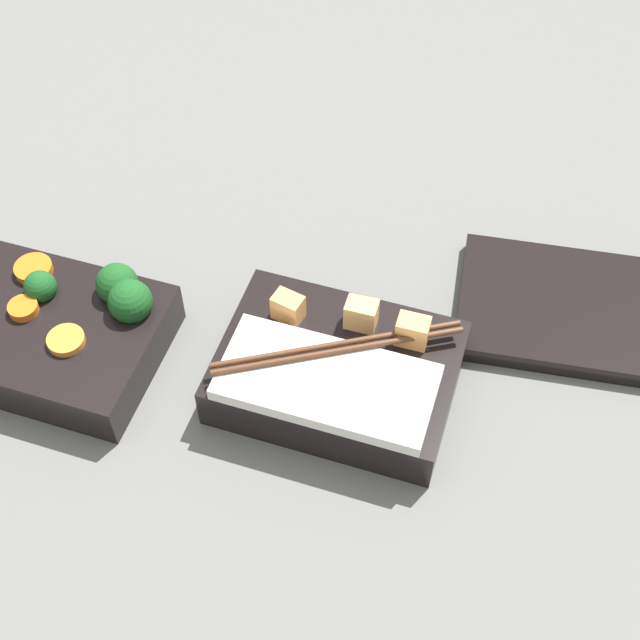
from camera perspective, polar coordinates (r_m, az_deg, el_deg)
The scene contains 4 objects.
ground_plane at distance 0.80m, azimuth -8.44°, elevation -2.79°, with size 3.00×3.00×0.00m, color slate.
bento_tray_vegetable at distance 0.81m, azimuth -16.87°, elevation -0.63°, with size 0.20×0.14×0.07m.
bento_tray_rice at distance 0.75m, azimuth 1.07°, elevation -3.34°, with size 0.20×0.14×0.07m.
bento_lid at distance 0.84m, azimuth 15.45°, elevation 0.68°, with size 0.19×0.14×0.02m, color black.
Camera 1 is at (0.25, -0.40, 0.64)m, focal length 50.00 mm.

